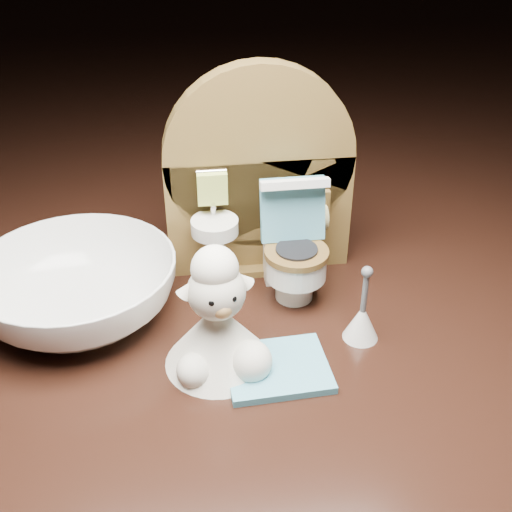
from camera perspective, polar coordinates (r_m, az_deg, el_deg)
The scene contains 6 objects.
backdrop_panel at distance 0.44m, azimuth 0.19°, elevation 6.33°, with size 0.13×0.05×0.15m.
toy_toilet at distance 0.43m, azimuth 3.32°, elevation 0.29°, with size 0.04×0.05×0.08m.
bath_mat at distance 0.38m, azimuth 1.90°, elevation -9.94°, with size 0.06×0.05×0.00m, color #55A4BD.
toilet_brush at distance 0.41m, azimuth 9.39°, elevation -5.59°, with size 0.02×0.02×0.05m.
plush_lamb at distance 0.37m, azimuth -3.36°, elevation -6.25°, with size 0.06×0.06×0.08m.
ceramic_bowl at distance 0.43m, azimuth -15.57°, elevation -2.83°, with size 0.13×0.13×0.04m, color white.
Camera 1 is at (-0.05, -0.33, 0.26)m, focal length 45.00 mm.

